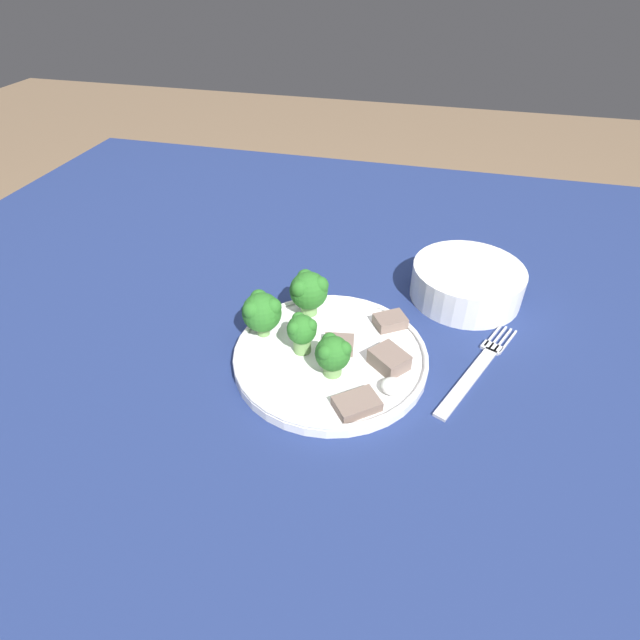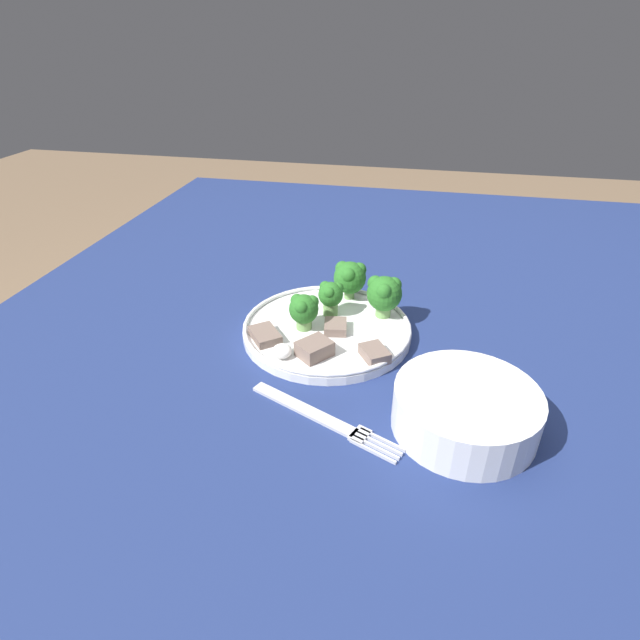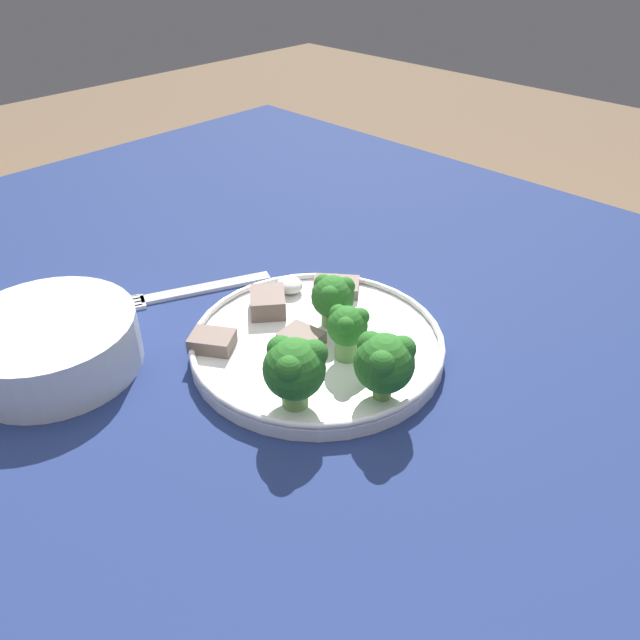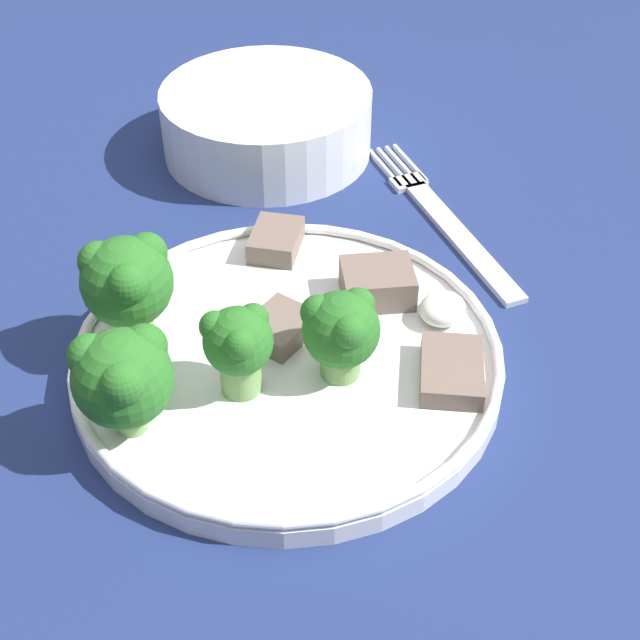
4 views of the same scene
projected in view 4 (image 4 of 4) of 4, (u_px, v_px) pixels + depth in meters
table at (164, 440)px, 0.56m from camera, size 1.38×1.18×0.77m
dinner_plate at (288, 358)px, 0.49m from camera, size 0.23×0.23×0.02m
fork at (443, 218)px, 0.60m from camera, size 0.10×0.18×0.00m
cream_bowl at (267, 123)px, 0.66m from camera, size 0.15×0.15×0.05m
broccoli_floret_near_rim_left at (128, 282)px, 0.47m from camera, size 0.05×0.05×0.06m
broccoli_floret_center_left at (341, 330)px, 0.45m from camera, size 0.04×0.04×0.05m
broccoli_floret_back_left at (238, 344)px, 0.44m from camera, size 0.04×0.04×0.05m
broccoli_floret_front_left at (122, 376)px, 0.42m from camera, size 0.05×0.05×0.06m
meat_slice_front_slice at (452, 371)px, 0.47m from camera, size 0.06×0.05×0.01m
meat_slice_middle_slice at (377, 283)px, 0.52m from camera, size 0.05×0.05×0.02m
meat_slice_rear_slice at (280, 327)px, 0.49m from camera, size 0.04×0.04×0.01m
meat_slice_edge_slice at (275, 240)px, 0.55m from camera, size 0.05×0.05×0.01m
sauce_dollop at (443, 309)px, 0.50m from camera, size 0.03×0.03×0.02m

